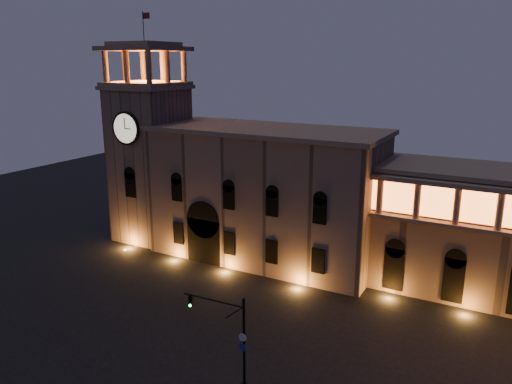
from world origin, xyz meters
TOP-DOWN VIEW (x-y plane):
  - ground at (0.00, 0.00)m, footprint 160.00×160.00m
  - government_building at (-2.08, 21.93)m, footprint 30.80×12.80m
  - clock_tower at (-20.50, 20.98)m, footprint 9.80×9.80m
  - traffic_light at (8.64, -4.10)m, footprint 5.87×0.77m

SIDE VIEW (x-z plane):
  - ground at x=0.00m, z-range 0.00..0.00m
  - traffic_light at x=8.64m, z-range 0.20..8.26m
  - government_building at x=-2.08m, z-range -0.03..17.57m
  - clock_tower at x=-20.50m, z-range -3.70..28.70m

